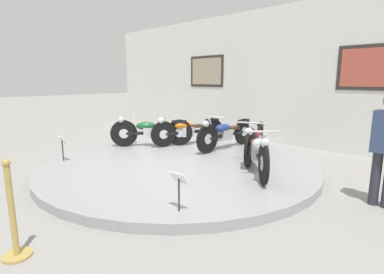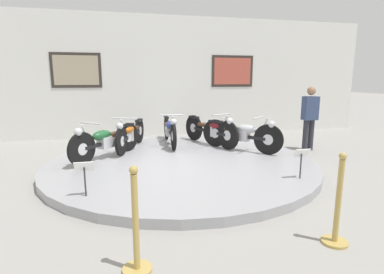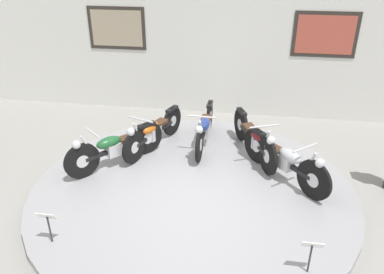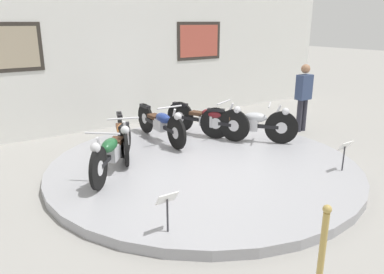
{
  "view_description": "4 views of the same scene",
  "coord_description": "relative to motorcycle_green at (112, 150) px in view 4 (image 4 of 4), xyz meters",
  "views": [
    {
      "loc": [
        4.24,
        -4.03,
        1.77
      ],
      "look_at": [
        -0.05,
        0.42,
        0.57
      ],
      "focal_mm": 28.0,
      "sensor_mm": 36.0,
      "label": 1
    },
    {
      "loc": [
        -1.14,
        -5.86,
        1.77
      ],
      "look_at": [
        0.27,
        0.22,
        0.56
      ],
      "focal_mm": 28.0,
      "sensor_mm": 36.0,
      "label": 2
    },
    {
      "loc": [
        0.81,
        -5.19,
        3.73
      ],
      "look_at": [
        -0.06,
        0.26,
        0.94
      ],
      "focal_mm": 35.0,
      "sensor_mm": 36.0,
      "label": 3
    },
    {
      "loc": [
        -3.66,
        -5.02,
        2.53
      ],
      "look_at": [
        -0.29,
        -0.06,
        0.67
      ],
      "focal_mm": 35.0,
      "sensor_mm": 36.0,
      "label": 4
    }
  ],
  "objects": [
    {
      "name": "motorcycle_maroon",
      "position": [
        2.49,
        0.76,
        0.01
      ],
      "size": [
        0.83,
        1.89,
        0.81
      ],
      "color": "black",
      "rests_on": "display_platform"
    },
    {
      "name": "info_placard_front_left",
      "position": [
        -0.19,
        -2.08,
        -0.02
      ],
      "size": [
        0.26,
        0.11,
        0.51
      ],
      "color": "#333338",
      "rests_on": "display_platform"
    },
    {
      "name": "stanchion_post_left_of_entry",
      "position": [
        0.44,
        -3.74,
        -0.19
      ],
      "size": [
        0.28,
        0.28,
        1.02
      ],
      "color": "tan",
      "rests_on": "ground_plane"
    },
    {
      "name": "ground_plane",
      "position": [
        1.51,
        -0.46,
        -0.53
      ],
      "size": [
        60.0,
        60.0,
        0.0
      ],
      "primitive_type": "plane",
      "color": "gray"
    },
    {
      "name": "motorcycle_green",
      "position": [
        0.0,
        0.0,
        0.0
      ],
      "size": [
        1.34,
        1.55,
        0.8
      ],
      "color": "black",
      "rests_on": "display_platform"
    },
    {
      "name": "motorcycle_orange",
      "position": [
        0.53,
        0.75,
        -0.01
      ],
      "size": [
        0.76,
        1.88,
        0.79
      ],
      "color": "black",
      "rests_on": "display_platform"
    },
    {
      "name": "back_wall",
      "position": [
        1.51,
        3.2,
        1.31
      ],
      "size": [
        14.0,
        0.22,
        3.67
      ],
      "color": "silver",
      "rests_on": "ground_plane"
    },
    {
      "name": "motorcycle_blue",
      "position": [
        1.51,
        1.05,
        0.0
      ],
      "size": [
        0.54,
        2.0,
        0.8
      ],
      "color": "black",
      "rests_on": "display_platform"
    },
    {
      "name": "motorcycle_silver",
      "position": [
        3.02,
        0.0,
        0.01
      ],
      "size": [
        1.37,
        1.56,
        0.81
      ],
      "color": "black",
      "rests_on": "display_platform"
    },
    {
      "name": "display_platform",
      "position": [
        1.51,
        -0.46,
        -0.46
      ],
      "size": [
        5.39,
        5.39,
        0.14
      ],
      "primitive_type": "cylinder",
      "color": "#99999E",
      "rests_on": "ground_plane"
    },
    {
      "name": "visitor_standing",
      "position": [
        4.89,
        0.23,
        0.36
      ],
      "size": [
        0.36,
        0.22,
        1.59
      ],
      "color": "#2D2D38",
      "rests_on": "ground_plane"
    },
    {
      "name": "info_placard_front_centre",
      "position": [
        3.2,
        -2.08,
        -0.02
      ],
      "size": [
        0.26,
        0.11,
        0.51
      ],
      "color": "#333338",
      "rests_on": "display_platform"
    }
  ]
}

